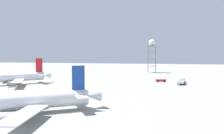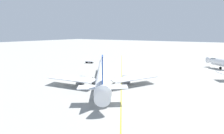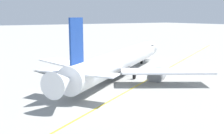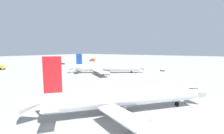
% 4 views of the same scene
% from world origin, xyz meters
% --- Properties ---
extents(ground_plane, '(600.00, 600.00, 0.00)m').
position_xyz_m(ground_plane, '(0.00, 0.00, 0.00)').
color(ground_plane, gray).
extents(airliner_main, '(29.04, 37.04, 11.45)m').
position_xyz_m(airliner_main, '(-2.46, 1.63, 2.67)').
color(airliner_main, white).
rests_on(airliner_main, ground_plane).
extents(pushback_tug_truck, '(4.75, 3.35, 1.30)m').
position_xyz_m(pushback_tug_truck, '(-28.96, 26.21, 0.80)').
color(pushback_tug_truck, '#232326').
rests_on(pushback_tug_truck, ground_plane).
extents(taxiway_centreline, '(64.24, 118.20, 0.01)m').
position_xyz_m(taxiway_centreline, '(3.07, 3.62, 0.00)').
color(taxiway_centreline, yellow).
rests_on(taxiway_centreline, ground_plane).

